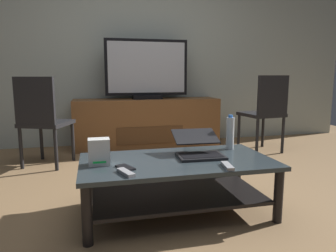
% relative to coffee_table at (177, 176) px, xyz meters
% --- Properties ---
extents(ground_plane, '(7.68, 7.68, 0.00)m').
position_rel_coffee_table_xyz_m(ground_plane, '(0.10, 0.25, -0.27)').
color(ground_plane, olive).
extents(back_wall, '(6.40, 0.12, 2.80)m').
position_rel_coffee_table_xyz_m(back_wall, '(0.10, 2.42, 1.13)').
color(back_wall, '#A8B2A8').
rests_on(back_wall, ground).
extents(coffee_table, '(1.29, 0.68, 0.38)m').
position_rel_coffee_table_xyz_m(coffee_table, '(0.00, 0.00, 0.00)').
color(coffee_table, '#2D383D').
rests_on(coffee_table, ground).
extents(media_cabinet, '(1.91, 0.47, 0.64)m').
position_rel_coffee_table_xyz_m(media_cabinet, '(0.16, 2.10, 0.05)').
color(media_cabinet, brown).
rests_on(media_cabinet, ground).
extents(television, '(1.08, 0.20, 0.77)m').
position_rel_coffee_table_xyz_m(television, '(0.16, 2.08, 0.75)').
color(television, black).
rests_on(television, media_cabinet).
extents(dining_chair, '(0.49, 0.49, 0.95)m').
position_rel_coffee_table_xyz_m(dining_chair, '(1.50, 1.41, 0.27)').
color(dining_chair, black).
rests_on(dining_chair, ground).
extents(side_chair, '(0.57, 0.57, 0.94)m').
position_rel_coffee_table_xyz_m(side_chair, '(-1.05, 1.40, 0.25)').
color(side_chair, black).
rests_on(side_chair, ground).
extents(laptop, '(0.34, 0.38, 0.16)m').
position_rel_coffee_table_xyz_m(laptop, '(0.18, 0.07, 0.17)').
color(laptop, black).
rests_on(laptop, coffee_table).
extents(router_box, '(0.13, 0.10, 0.17)m').
position_rel_coffee_table_xyz_m(router_box, '(-0.52, -0.00, 0.20)').
color(router_box, white).
rests_on(router_box, coffee_table).
extents(water_bottle_near, '(0.06, 0.06, 0.27)m').
position_rel_coffee_table_xyz_m(water_bottle_near, '(0.48, 0.20, 0.24)').
color(water_bottle_near, silver).
rests_on(water_bottle_near, coffee_table).
extents(cell_phone, '(0.12, 0.16, 0.01)m').
position_rel_coffee_table_xyz_m(cell_phone, '(-0.36, -0.12, 0.12)').
color(cell_phone, black).
rests_on(cell_phone, coffee_table).
extents(tv_remote, '(0.07, 0.16, 0.02)m').
position_rel_coffee_table_xyz_m(tv_remote, '(0.25, -0.25, 0.12)').
color(tv_remote, '#99999E').
rests_on(tv_remote, coffee_table).
extents(soundbar_remote, '(0.10, 0.17, 0.02)m').
position_rel_coffee_table_xyz_m(soundbar_remote, '(-0.37, -0.24, 0.12)').
color(soundbar_remote, '#99999E').
rests_on(soundbar_remote, coffee_table).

